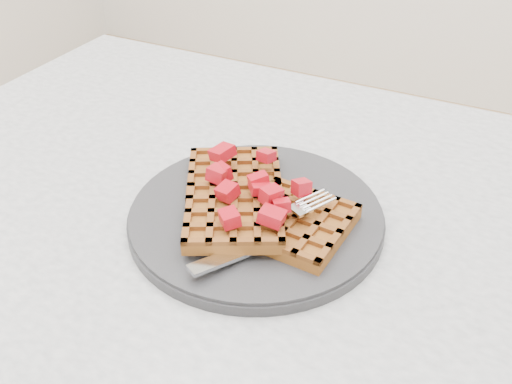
# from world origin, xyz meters

# --- Properties ---
(table) EXTENTS (1.20, 0.80, 0.75)m
(table) POSITION_xyz_m (0.00, 0.00, 0.64)
(table) COLOR beige
(table) RESTS_ON ground
(plate) EXTENTS (0.28, 0.28, 0.02)m
(plate) POSITION_xyz_m (-0.08, 0.01, 0.76)
(plate) COLOR #252528
(plate) RESTS_ON table
(waffles) EXTENTS (0.22, 0.21, 0.03)m
(waffles) POSITION_xyz_m (-0.08, 0.01, 0.78)
(waffles) COLOR #91531E
(waffles) RESTS_ON plate
(strawberry_pile) EXTENTS (0.15, 0.15, 0.02)m
(strawberry_pile) POSITION_xyz_m (-0.08, 0.01, 0.80)
(strawberry_pile) COLOR #8D000D
(strawberry_pile) RESTS_ON waffles
(fork) EXTENTS (0.11, 0.17, 0.02)m
(fork) POSITION_xyz_m (-0.04, -0.03, 0.77)
(fork) COLOR silver
(fork) RESTS_ON plate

